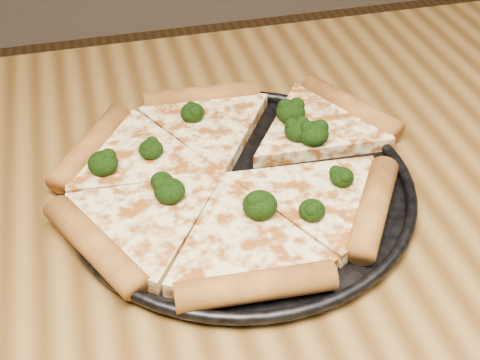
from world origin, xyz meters
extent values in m
cube|color=brown|center=(0.00, 0.00, 0.73)|extent=(1.20, 0.90, 0.04)
cube|color=brown|center=(0.54, 0.39, 0.35)|extent=(0.06, 0.06, 0.71)
cylinder|color=black|center=(0.06, 0.10, 0.75)|extent=(0.33, 0.33, 0.01)
torus|color=black|center=(0.06, 0.10, 0.76)|extent=(0.34, 0.34, 0.01)
cylinder|color=#AF6E2B|center=(0.21, 0.19, 0.77)|extent=(0.08, 0.13, 0.03)
cylinder|color=#AF6E2B|center=(0.05, 0.26, 0.77)|extent=(0.13, 0.04, 0.03)
cylinder|color=#AF6E2B|center=(-0.08, 0.19, 0.77)|extent=(0.10, 0.13, 0.03)
cylinder|color=#AF6E2B|center=(-0.09, 0.04, 0.77)|extent=(0.08, 0.13, 0.03)
cylinder|color=#AF6E2B|center=(0.03, -0.04, 0.77)|extent=(0.13, 0.04, 0.03)
cylinder|color=#AF6E2B|center=(0.16, 0.03, 0.77)|extent=(0.10, 0.13, 0.03)
ellipsoid|color=black|center=(0.10, 0.03, 0.78)|extent=(0.02, 0.02, 0.02)
ellipsoid|color=black|center=(-0.02, 0.16, 0.78)|extent=(0.02, 0.02, 0.02)
ellipsoid|color=black|center=(0.14, 0.14, 0.78)|extent=(0.03, 0.03, 0.02)
ellipsoid|color=black|center=(0.15, 0.07, 0.78)|extent=(0.02, 0.02, 0.02)
ellipsoid|color=black|center=(-0.07, 0.15, 0.78)|extent=(0.03, 0.03, 0.02)
ellipsoid|color=black|center=(-0.02, 0.09, 0.78)|extent=(0.03, 0.03, 0.02)
ellipsoid|color=black|center=(0.13, 0.19, 0.78)|extent=(0.03, 0.03, 0.02)
ellipsoid|color=black|center=(0.03, 0.21, 0.78)|extent=(0.03, 0.03, 0.02)
ellipsoid|color=black|center=(0.13, 0.15, 0.78)|extent=(0.03, 0.03, 0.02)
ellipsoid|color=black|center=(0.06, 0.05, 0.78)|extent=(0.03, 0.03, 0.02)
ellipsoid|color=black|center=(-0.02, 0.11, 0.78)|extent=(0.02, 0.02, 0.02)
camera|label=1|loc=(-0.07, -0.38, 1.17)|focal=49.14mm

